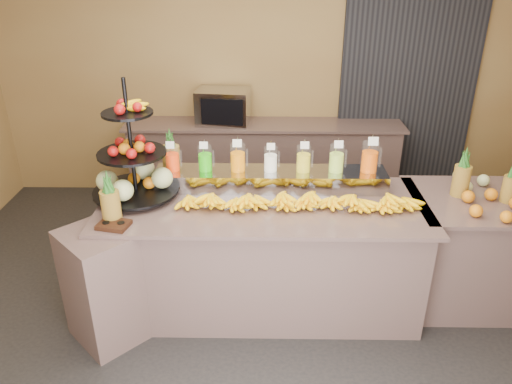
{
  "coord_description": "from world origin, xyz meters",
  "views": [
    {
      "loc": [
        -0.0,
        -3.08,
        2.67
      ],
      "look_at": [
        -0.06,
        0.3,
        1.03
      ],
      "focal_mm": 35.0,
      "sensor_mm": 36.0,
      "label": 1
    }
  ],
  "objects_px": {
    "pitcher_tray": "(270,179)",
    "oven_warmer": "(223,107)",
    "fruit_stand": "(140,169)",
    "right_fruit_pile": "(487,195)",
    "condiment_caddy": "(114,225)",
    "banana_heap": "(297,198)"
  },
  "relations": [
    {
      "from": "pitcher_tray",
      "to": "banana_heap",
      "type": "xyz_separation_m",
      "value": [
        0.2,
        -0.32,
        -0.01
      ]
    },
    {
      "from": "oven_warmer",
      "to": "right_fruit_pile",
      "type": "bearing_deg",
      "value": -35.49
    },
    {
      "from": "banana_heap",
      "to": "oven_warmer",
      "type": "relative_size",
      "value": 3.3
    },
    {
      "from": "pitcher_tray",
      "to": "right_fruit_pile",
      "type": "height_order",
      "value": "right_fruit_pile"
    },
    {
      "from": "oven_warmer",
      "to": "banana_heap",
      "type": "bearing_deg",
      "value": -63.96
    },
    {
      "from": "right_fruit_pile",
      "to": "pitcher_tray",
      "type": "bearing_deg",
      "value": 170.74
    },
    {
      "from": "fruit_stand",
      "to": "right_fruit_pile",
      "type": "height_order",
      "value": "fruit_stand"
    },
    {
      "from": "condiment_caddy",
      "to": "right_fruit_pile",
      "type": "relative_size",
      "value": 0.45
    },
    {
      "from": "pitcher_tray",
      "to": "fruit_stand",
      "type": "xyz_separation_m",
      "value": [
        -1.0,
        -0.18,
        0.16
      ]
    },
    {
      "from": "banana_heap",
      "to": "pitcher_tray",
      "type": "bearing_deg",
      "value": 121.33
    },
    {
      "from": "banana_heap",
      "to": "condiment_caddy",
      "type": "relative_size",
      "value": 8.86
    },
    {
      "from": "right_fruit_pile",
      "to": "oven_warmer",
      "type": "distance_m",
      "value": 2.88
    },
    {
      "from": "fruit_stand",
      "to": "oven_warmer",
      "type": "distance_m",
      "value": 1.91
    },
    {
      "from": "condiment_caddy",
      "to": "right_fruit_pile",
      "type": "xyz_separation_m",
      "value": [
        2.73,
        0.39,
        0.06
      ]
    },
    {
      "from": "fruit_stand",
      "to": "pitcher_tray",
      "type": "bearing_deg",
      "value": 14.91
    },
    {
      "from": "pitcher_tray",
      "to": "fruit_stand",
      "type": "distance_m",
      "value": 1.03
    },
    {
      "from": "fruit_stand",
      "to": "oven_warmer",
      "type": "bearing_deg",
      "value": 79.75
    },
    {
      "from": "pitcher_tray",
      "to": "right_fruit_pile",
      "type": "xyz_separation_m",
      "value": [
        1.63,
        -0.27,
        0.0
      ]
    },
    {
      "from": "fruit_stand",
      "to": "right_fruit_pile",
      "type": "xyz_separation_m",
      "value": [
        2.63,
        -0.09,
        -0.16
      ]
    },
    {
      "from": "banana_heap",
      "to": "right_fruit_pile",
      "type": "distance_m",
      "value": 1.44
    },
    {
      "from": "fruit_stand",
      "to": "oven_warmer",
      "type": "relative_size",
      "value": 1.65
    },
    {
      "from": "pitcher_tray",
      "to": "oven_warmer",
      "type": "xyz_separation_m",
      "value": [
        -0.5,
        1.67,
        0.11
      ]
    }
  ]
}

